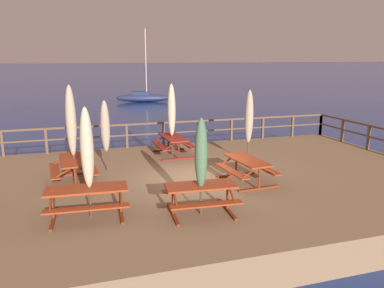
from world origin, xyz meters
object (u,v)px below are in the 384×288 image
Objects in this scene: picnic_table_mid_centre at (87,196)px; patio_umbrella_tall_back_left at (87,149)px; picnic_table_mid_right at (173,142)px; patio_umbrella_tall_mid_right at (249,117)px; patio_umbrella_tall_front at (172,110)px; sailboat_distant at (144,97)px; patio_umbrella_tall_back_right at (105,127)px; patio_umbrella_short_front at (71,121)px; picnic_table_back_right at (247,166)px; picnic_table_back_left at (73,165)px; patio_umbrella_tall_mid_left at (201,154)px; picnic_table_mid_left at (201,193)px.

patio_umbrella_tall_back_left is at bearing -39.76° from picnic_table_mid_centre.
picnic_table_mid_right is 3.34m from patio_umbrella_tall_mid_right.
sailboat_distant reaches higher than patio_umbrella_tall_front.
picnic_table_mid_centre is 4.14m from patio_umbrella_tall_back_right.
patio_umbrella_tall_back_left is at bearing -102.72° from sailboat_distant.
patio_umbrella_tall_front is 1.04× the size of patio_umbrella_tall_back_left.
patio_umbrella_short_front is (-0.33, 3.03, 0.20)m from patio_umbrella_tall_back_left.
patio_umbrella_tall_mid_right is (6.09, 3.48, 1.20)m from picnic_table_mid_centre.
picnic_table_back_right is 0.67× the size of patio_umbrella_tall_front.
sailboat_distant is at bearing 77.04° from patio_umbrella_tall_back_right.
picnic_table_mid_right is 4.66m from picnic_table_back_left.
picnic_table_back_right is 31.17m from sailboat_distant.
patio_umbrella_tall_front is at bearing 141.80° from patio_umbrella_tall_mid_right.
picnic_table_back_right and picnic_table_back_left have the same top height.
patio_umbrella_tall_back_right is at bearing -151.47° from picnic_table_mid_right.
picnic_table_mid_right is 0.66× the size of patio_umbrella_tall_front.
picnic_table_back_right and picnic_table_mid_centre have the same top height.
patio_umbrella_tall_mid_left is at bearing -138.41° from picnic_table_back_right.
patio_umbrella_tall_back_left is 0.90× the size of patio_umbrella_short_front.
patio_umbrella_tall_back_right is 0.90× the size of patio_umbrella_tall_back_left.
picnic_table_back_right is 0.98× the size of picnic_table_back_left.
picnic_table_mid_centre is at bearing -165.43° from picnic_table_back_right.
patio_umbrella_tall_mid_left is 5.32m from patio_umbrella_tall_mid_right.
picnic_table_mid_left is 0.99× the size of picnic_table_mid_right.
patio_umbrella_tall_mid_left is 0.90× the size of patio_umbrella_tall_back_left.
picnic_table_mid_right is 6.28m from patio_umbrella_tall_mid_left.
picnic_table_back_right is at bearing -94.37° from sailboat_distant.
picnic_table_mid_centre is 0.84× the size of patio_umbrella_tall_back_right.
picnic_table_back_right is 0.78× the size of patio_umbrella_tall_back_right.
patio_umbrella_tall_back_left reaches higher than picnic_table_back_left.
patio_umbrella_tall_mid_right is (3.28, 4.10, 1.20)m from picnic_table_mid_left.
picnic_table_back_left is 0.71× the size of patio_umbrella_tall_back_left.
patio_umbrella_tall_front is at bearing -168.84° from picnic_table_mid_right.
patio_umbrella_tall_mid_left is (-2.24, -1.99, 1.04)m from picnic_table_back_right.
picnic_table_mid_centre is 3.05m from patio_umbrella_tall_mid_left.
picnic_table_mid_centre is 0.84× the size of patio_umbrella_tall_mid_left.
patio_umbrella_tall_mid_left is at bearing -106.29° from picnic_table_mid_left.
patio_umbrella_short_front reaches higher than picnic_table_back_left.
patio_umbrella_short_front reaches higher than picnic_table_mid_right.
picnic_table_mid_right and picnic_table_back_left have the same top height.
patio_umbrella_tall_mid_left is 0.86× the size of patio_umbrella_tall_front.
patio_umbrella_tall_front reaches higher than picnic_table_mid_right.
patio_umbrella_tall_front is 27.29m from sailboat_distant.
patio_umbrella_tall_mid_right is at bearing 4.62° from patio_umbrella_short_front.
picnic_table_mid_right is at bearing 11.16° from patio_umbrella_tall_front.
patio_umbrella_tall_mid_left is (3.08, -3.68, 1.03)m from picnic_table_back_left.
picnic_table_back_left is 0.26× the size of sailboat_distant.
patio_umbrella_short_front is (-3.92, -2.48, 1.43)m from picnic_table_mid_right.
patio_umbrella_short_front is 0.40× the size of sailboat_distant.
picnic_table_mid_right is at bearing 32.25° from patio_umbrella_short_front.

